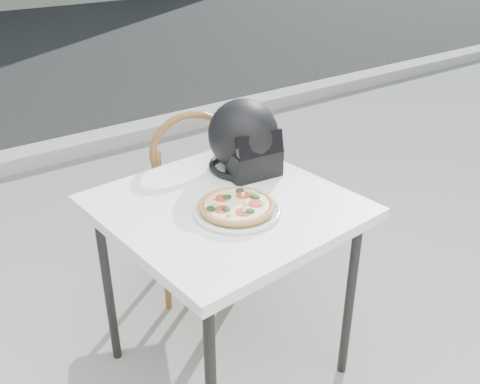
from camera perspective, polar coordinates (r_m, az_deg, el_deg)
cafe_table_main at (r=2.06m, az=-1.54°, el=-2.90°), size 0.94×0.94×0.83m
plate at (r=1.95m, az=-0.33°, el=-2.00°), size 0.40×0.40×0.02m
pizza at (r=1.94m, az=-0.34°, el=-1.43°), size 0.37×0.37×0.03m
helmet at (r=2.23m, az=0.48°, el=5.60°), size 0.33×0.34×0.30m
cafe_chair_main at (r=2.59m, az=-5.06°, el=-0.48°), size 0.52×0.52×1.05m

